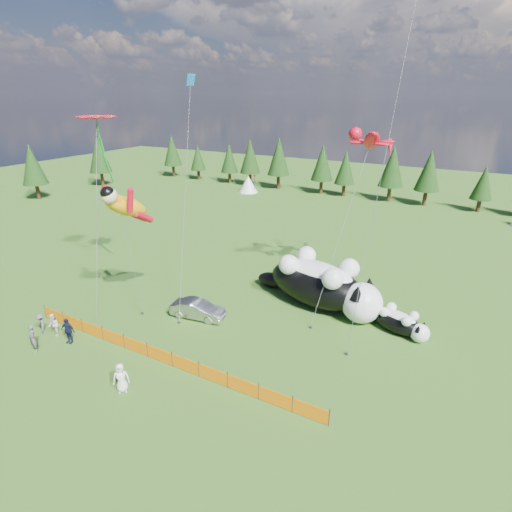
{
  "coord_description": "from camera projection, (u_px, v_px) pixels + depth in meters",
  "views": [
    {
      "loc": [
        15.13,
        -18.28,
        15.57
      ],
      "look_at": [
        3.03,
        4.0,
        5.23
      ],
      "focal_mm": 28.0,
      "sensor_mm": 36.0,
      "label": 1
    }
  ],
  "objects": [
    {
      "name": "spectator_b",
      "position": [
        53.0,
        325.0,
        27.41
      ],
      "size": [
        0.93,
        0.81,
        1.65
      ],
      "primitive_type": "imported",
      "rotation": [
        0.0,
        0.0,
        -0.53
      ],
      "color": "silver",
      "rests_on": "ground"
    },
    {
      "name": "diamond_kite_a",
      "position": [
        190.0,
        90.0,
        29.13
      ],
      "size": [
        2.87,
        6.95,
        17.86
      ],
      "color": "blue",
      "rests_on": "ground"
    },
    {
      "name": "cat_small",
      "position": [
        400.0,
        322.0,
        27.74
      ],
      "size": [
        4.7,
        2.78,
        1.75
      ],
      "rotation": [
        0.0,
        0.0,
        -0.33
      ],
      "color": "black",
      "rests_on": "ground"
    },
    {
      "name": "spectator_d",
      "position": [
        41.0,
        324.0,
        27.57
      ],
      "size": [
        1.15,
        0.91,
        1.58
      ],
      "primitive_type": "imported",
      "rotation": [
        0.0,
        0.0,
        -0.44
      ],
      "color": "#515155",
      "rests_on": "ground"
    },
    {
      "name": "spectator_c",
      "position": [
        68.0,
        331.0,
        26.59
      ],
      "size": [
        1.15,
        0.72,
        1.84
      ],
      "primitive_type": "imported",
      "rotation": [
        0.0,
        0.0,
        0.17
      ],
      "color": "#121633",
      "rests_on": "ground"
    },
    {
      "name": "spectator_a",
      "position": [
        33.0,
        338.0,
        25.66
      ],
      "size": [
        0.82,
        0.67,
        1.93
      ],
      "primitive_type": "imported",
      "rotation": [
        0.0,
        0.0,
        -0.34
      ],
      "color": "#515155",
      "rests_on": "ground"
    },
    {
      "name": "diamond_kite_b",
      "position": [
        416.0,
        1.0,
        21.01
      ],
      "size": [
        1.16,
        4.9,
        21.94
      ],
      "color": "#0C8891",
      "rests_on": "ground"
    },
    {
      "name": "cat_large",
      "position": [
        322.0,
        284.0,
        30.87
      ],
      "size": [
        11.09,
        5.69,
        4.05
      ],
      "rotation": [
        0.0,
        0.0,
        -0.22
      ],
      "color": "black",
      "rests_on": "ground"
    },
    {
      "name": "safety_fence",
      "position": [
        160.0,
        355.0,
        24.8
      ],
      "size": [
        22.06,
        0.06,
        1.1
      ],
      "color": "#262626",
      "rests_on": "ground"
    },
    {
      "name": "festival_tents",
      "position": [
        432.0,
        205.0,
        54.6
      ],
      "size": [
        50.0,
        3.2,
        2.8
      ],
      "primitive_type": null,
      "color": "white",
      "rests_on": "ground"
    },
    {
      "name": "tree_line",
      "position": [
        364.0,
        173.0,
        62.55
      ],
      "size": [
        90.0,
        4.0,
        8.0
      ],
      "primitive_type": null,
      "color": "black",
      "rests_on": "ground"
    },
    {
      "name": "ground",
      "position": [
        190.0,
        338.0,
        27.44
      ],
      "size": [
        160.0,
        160.0,
        0.0
      ],
      "primitive_type": "plane",
      "color": "#163B0A",
      "rests_on": "ground"
    },
    {
      "name": "gecko_kite",
      "position": [
        372.0,
        141.0,
        28.79
      ],
      "size": [
        4.55,
        10.21,
        14.39
      ],
      "color": "red",
      "rests_on": "ground"
    },
    {
      "name": "car",
      "position": [
        198.0,
        309.0,
        29.67
      ],
      "size": [
        4.28,
        2.05,
        1.35
      ],
      "primitive_type": "imported",
      "rotation": [
        0.0,
        0.0,
        1.73
      ],
      "color": "#AAAAAF",
      "rests_on": "ground"
    },
    {
      "name": "superhero_kite",
      "position": [
        126.0,
        206.0,
        27.13
      ],
      "size": [
        3.9,
        4.25,
        10.46
      ],
      "color": "orange",
      "rests_on": "ground"
    },
    {
      "name": "flower_kite",
      "position": [
        96.0,
        119.0,
        29.75
      ],
      "size": [
        5.79,
        7.83,
        15.47
      ],
      "color": "red",
      "rests_on": "ground"
    },
    {
      "name": "spectator_e",
      "position": [
        121.0,
        378.0,
        22.2
      ],
      "size": [
        1.05,
        1.02,
        1.81
      ],
      "primitive_type": "imported",
      "rotation": [
        0.0,
        0.0,
        0.72
      ],
      "color": "silver",
      "rests_on": "ground"
    }
  ]
}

